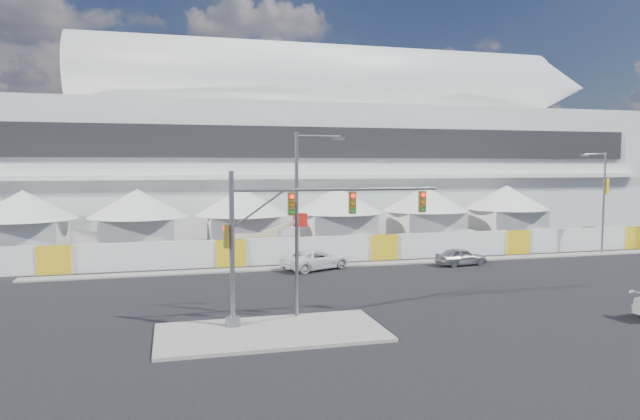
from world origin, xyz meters
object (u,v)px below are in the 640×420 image
object	(u,v)px
streetlight_median	(301,211)
sedan_silver	(461,257)
boom_lift	(246,250)
lot_car_b	(592,234)
traffic_mast	(281,238)
lot_car_a	(471,239)
streetlight_curb	(602,195)
pickup_curb	(316,259)

from	to	relation	value
streetlight_median	sedan_silver	bearing A→B (deg)	37.71
streetlight_median	boom_lift	xyz separation A→B (m)	(-0.58, 16.44, -4.25)
lot_car_b	boom_lift	size ratio (longest dim) A/B	0.64
traffic_mast	boom_lift	world-z (taller)	traffic_mast
sedan_silver	lot_car_a	distance (m)	9.62
streetlight_curb	streetlight_median	bearing A→B (deg)	-155.14
lot_car_a	lot_car_b	xyz separation A→B (m)	(13.51, 0.69, -0.01)
sedan_silver	streetlight_median	bearing A→B (deg)	122.72
sedan_silver	streetlight_median	size ratio (longest dim) A/B	0.43
traffic_mast	streetlight_curb	world-z (taller)	streetlight_curb
pickup_curb	lot_car_a	bearing A→B (deg)	-91.04
traffic_mast	streetlight_curb	bearing A→B (deg)	25.56
lot_car_a	lot_car_b	world-z (taller)	lot_car_a
streetlight_median	streetlight_curb	size ratio (longest dim) A/B	1.04
boom_lift	lot_car_a	bearing A→B (deg)	6.09
lot_car_b	streetlight_curb	distance (m)	9.40
pickup_curb	lot_car_a	distance (m)	17.62
sedan_silver	pickup_curb	size ratio (longest dim) A/B	0.74
boom_lift	lot_car_b	bearing A→B (deg)	4.03
streetlight_median	pickup_curb	bearing A→B (deg)	72.76
pickup_curb	traffic_mast	distance (m)	14.92
boom_lift	traffic_mast	bearing A→B (deg)	-94.07
sedan_silver	streetlight_curb	bearing A→B (deg)	-87.36
streetlight_curb	lot_car_a	bearing A→B (deg)	144.40
boom_lift	streetlight_median	bearing A→B (deg)	-90.03
pickup_curb	lot_car_a	size ratio (longest dim) A/B	1.04
lot_car_b	streetlight_curb	xyz separation A→B (m)	(-4.97, -6.80, 4.16)
pickup_curb	streetlight_median	world-z (taller)	streetlight_median
pickup_curb	streetlight_curb	xyz separation A→B (m)	(24.79, 0.70, 4.24)
lot_car_a	streetlight_median	distance (m)	28.34
traffic_mast	streetlight_median	xyz separation A→B (m)	(1.19, 1.00, 1.12)
pickup_curb	boom_lift	size ratio (longest dim) A/B	0.71
lot_car_a	traffic_mast	size ratio (longest dim) A/B	0.48
lot_car_a	traffic_mast	world-z (taller)	traffic_mast
sedan_silver	streetlight_curb	size ratio (longest dim) A/B	0.45
lot_car_a	streetlight_curb	world-z (taller)	streetlight_curb
streetlight_median	boom_lift	distance (m)	16.99
streetlight_median	streetlight_curb	xyz separation A→B (m)	(28.70, 13.30, -0.29)
pickup_curb	lot_car_b	xyz separation A→B (m)	(29.76, 7.51, 0.08)
sedan_silver	lot_car_b	size ratio (longest dim) A/B	0.82
streetlight_curb	boom_lift	world-z (taller)	streetlight_curb
lot_car_b	traffic_mast	bearing A→B (deg)	98.73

